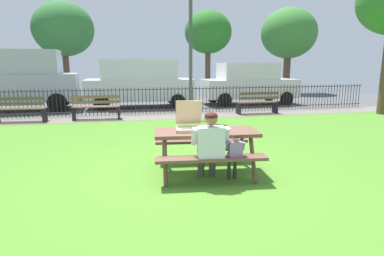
% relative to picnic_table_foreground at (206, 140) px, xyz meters
% --- Properties ---
extents(ground, '(28.00, 11.07, 0.02)m').
position_rel_picnic_table_foreground_xyz_m(ground, '(-0.39, 1.47, -0.61)').
color(ground, '#4E8728').
extents(cobblestone_walkway, '(28.00, 1.40, 0.01)m').
position_rel_picnic_table_foreground_xyz_m(cobblestone_walkway, '(-0.39, 6.30, -0.60)').
color(cobblestone_walkway, slate).
extents(street_asphalt, '(28.00, 6.44, 0.01)m').
position_rel_picnic_table_foreground_xyz_m(street_asphalt, '(-0.39, 10.22, -0.60)').
color(street_asphalt, '#515154').
extents(picnic_table_foreground, '(1.95, 1.66, 0.79)m').
position_rel_picnic_table_foreground_xyz_m(picnic_table_foreground, '(0.00, 0.00, 0.00)').
color(picnic_table_foreground, brown).
rests_on(picnic_table_foreground, ground).
extents(pizza_box_open, '(0.55, 0.62, 0.51)m').
position_rel_picnic_table_foreground_xyz_m(pizza_box_open, '(-0.27, 0.17, 0.30)').
color(pizza_box_open, tan).
rests_on(pizza_box_open, picnic_table_foreground).
extents(pizza_slice_on_table, '(0.25, 0.26, 0.02)m').
position_rel_picnic_table_foreground_xyz_m(pizza_slice_on_table, '(0.09, -0.04, 0.18)').
color(pizza_slice_on_table, '#F6D469').
rests_on(pizza_slice_on_table, picnic_table_foreground).
extents(adult_at_table, '(0.63, 0.62, 1.19)m').
position_rel_picnic_table_foreground_xyz_m(adult_at_table, '(-0.07, -0.50, 0.06)').
color(adult_at_table, '#484848').
rests_on(adult_at_table, ground).
extents(child_at_table, '(0.32, 0.32, 0.82)m').
position_rel_picnic_table_foreground_xyz_m(child_at_table, '(0.33, -0.57, -0.09)').
color(child_at_table, '#2D2D2D').
rests_on(child_at_table, ground).
extents(iron_fence_streetside, '(18.64, 0.03, 1.03)m').
position_rel_picnic_table_foreground_xyz_m(iron_fence_streetside, '(-0.39, 7.00, -0.07)').
color(iron_fence_streetside, '#2D2823').
rests_on(iron_fence_streetside, ground).
extents(park_bench_left, '(1.63, 0.57, 0.85)m').
position_rel_picnic_table_foreground_xyz_m(park_bench_left, '(-4.76, 6.17, -0.18)').
color(park_bench_left, brown).
rests_on(park_bench_left, ground).
extents(park_bench_center, '(1.62, 0.55, 0.85)m').
position_rel_picnic_table_foreground_xyz_m(park_bench_center, '(-2.33, 6.17, -0.18)').
color(park_bench_center, brown).
rests_on(park_bench_center, ground).
extents(park_bench_right, '(1.60, 0.46, 0.85)m').
position_rel_picnic_table_foreground_xyz_m(park_bench_right, '(3.67, 6.17, -0.18)').
color(park_bench_right, brown).
rests_on(park_bench_right, ground).
extents(lamp_post_walkway, '(0.28, 0.28, 4.28)m').
position_rel_picnic_table_foreground_xyz_m(lamp_post_walkway, '(0.91, 5.59, 2.00)').
color(lamp_post_walkway, '#4C4C51').
rests_on(lamp_post_walkway, ground).
extents(parked_car_far_left, '(4.81, 2.29, 2.46)m').
position_rel_picnic_table_foreground_xyz_m(parked_car_far_left, '(-5.60, 9.02, 0.71)').
color(parked_car_far_left, '#B2B3C4').
rests_on(parked_car_far_left, ground).
extents(parked_car_left, '(4.66, 2.08, 2.08)m').
position_rel_picnic_table_foreground_xyz_m(parked_car_left, '(-0.65, 9.02, 0.50)').
color(parked_car_left, white).
rests_on(parked_car_left, ground).
extents(parked_car_center, '(4.41, 1.93, 1.94)m').
position_rel_picnic_table_foreground_xyz_m(parked_car_center, '(4.44, 9.02, 0.41)').
color(parked_car_center, silver).
rests_on(parked_car_center, ground).
extents(far_tree_midleft, '(3.28, 3.28, 5.24)m').
position_rel_picnic_table_foreground_xyz_m(far_tree_midleft, '(-4.44, 14.13, 3.14)').
color(far_tree_midleft, brown).
rests_on(far_tree_midleft, ground).
extents(far_tree_center, '(2.83, 2.83, 5.03)m').
position_rel_picnic_table_foreground_xyz_m(far_tree_center, '(3.81, 14.13, 3.12)').
color(far_tree_center, brown).
rests_on(far_tree_center, ground).
extents(far_tree_midright, '(3.51, 3.51, 5.38)m').
position_rel_picnic_table_foreground_xyz_m(far_tree_midright, '(9.14, 14.13, 3.16)').
color(far_tree_midright, brown).
rests_on(far_tree_midright, ground).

